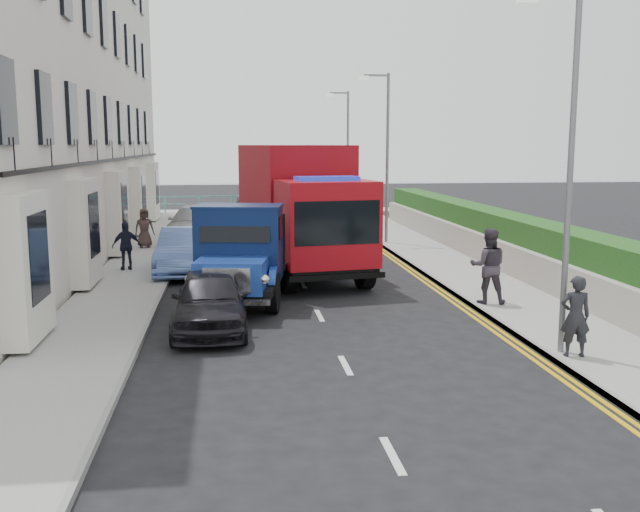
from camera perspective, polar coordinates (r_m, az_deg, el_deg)
The scene contains 22 objects.
ground at distance 15.60m, azimuth 0.87°, elevation -6.54°, with size 120.00×120.00×0.00m, color black.
pavement_west at distance 24.44m, azimuth -14.32°, elevation -1.01°, with size 2.40×38.00×0.12m, color gray.
pavement_east at distance 25.34m, azimuth 9.94°, elevation -0.52°, with size 2.60×38.00×0.12m, color gray.
promenade at distance 44.13m, azimuth -4.39°, elevation 3.58°, with size 30.00×2.50×0.12m, color gray.
sea_plane at distance 75.04m, azimuth -5.55°, elevation 5.72°, with size 120.00×120.00×0.00m, color slate.
terrace_west at distance 29.00m, azimuth -22.54°, elevation 14.22°, with size 6.31×30.20×14.25m.
garden_east at distance 25.85m, azimuth 14.04°, elevation 1.41°, with size 1.45×28.00×1.75m.
seafront_railing at distance 43.29m, azimuth -4.34°, elevation 4.17°, with size 13.00×0.08×1.11m.
lamp_near at distance 14.34m, azimuth 19.01°, elevation 7.79°, with size 1.23×0.18×7.00m.
lamp_mid at distance 29.57m, azimuth 5.18°, elevation 8.58°, with size 1.23×0.18×7.00m.
lamp_far at distance 39.39m, azimuth 2.06°, elevation 8.69°, with size 1.23×0.18×7.00m.
bedford_lorry at distance 18.62m, azimuth -6.37°, elevation -0.30°, with size 3.00×5.71×2.59m.
red_lorry at distance 23.16m, azimuth -1.66°, elevation 4.07°, with size 3.83×8.20×4.13m.
parked_car_front at distance 16.27m, azimuth -8.74°, elevation -3.48°, with size 1.64×4.08×1.39m, color black.
parked_car_mid at distance 23.53m, azimuth -10.71°, elevation 0.39°, with size 1.54×4.43×1.46m, color #6487D8.
parked_car_rear at distance 30.96m, azimuth -9.88°, elevation 2.53°, with size 2.18×5.36×1.55m, color #A1A0A5.
seafront_car_left at distance 40.94m, azimuth -4.88°, elevation 4.18°, with size 2.63×5.70×1.58m, color black.
seafront_car_right at distance 38.18m, azimuth -2.96°, elevation 3.76°, with size 1.72×4.27×1.46m, color #B1B0B5.
pedestrian_east_near at distance 14.52m, azimuth 19.75°, elevation -4.55°, with size 0.58×0.38×1.58m, color black.
pedestrian_east_far at distance 18.70m, azimuth 13.31°, elevation -0.78°, with size 0.94×0.73×1.93m, color #3A323D.
pedestrian_west_near at distance 23.91m, azimuth -15.23°, elevation 0.79°, with size 0.92×0.38×1.57m, color black.
pedestrian_west_far at distance 28.94m, azimuth -13.87°, elevation 2.19°, with size 0.76×0.49×1.55m, color #392E29.
Camera 1 is at (-2.10, -14.89, 4.16)m, focal length 40.00 mm.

